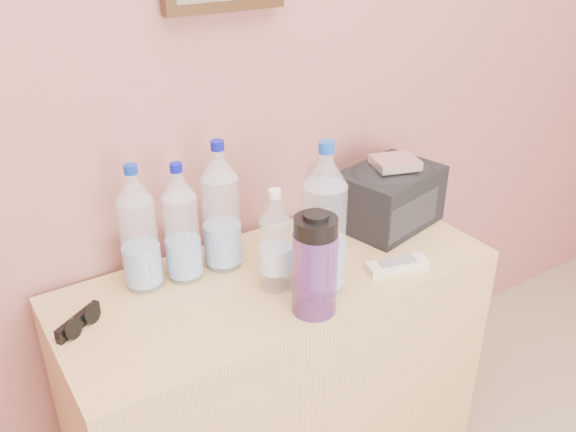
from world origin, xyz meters
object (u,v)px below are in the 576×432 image
object	(u,v)px
sunglasses	(78,322)
toiletry_bag	(390,194)
pet_large_d	(324,227)
pet_large_a	(139,235)
pet_small	(275,246)
dresser	(279,378)
pet_large_b	(182,229)
nalgene_bottle	(315,264)
pet_large_c	(221,213)
ac_remote	(397,265)
foil_packet	(395,162)

from	to	relation	value
sunglasses	toiletry_bag	size ratio (longest dim) A/B	0.45
pet_large_d	pet_large_a	bearing A→B (deg)	146.25
pet_large_a	pet_large_d	distance (m)	0.43
pet_small	dresser	bearing A→B (deg)	51.00
pet_large_d	pet_small	world-z (taller)	pet_large_d
pet_large_b	nalgene_bottle	bearing A→B (deg)	-56.68
pet_large_b	nalgene_bottle	xyz separation A→B (m)	(0.19, -0.28, -0.01)
dresser	pet_small	xyz separation A→B (m)	(-0.03, -0.04, 0.45)
pet_large_c	sunglasses	distance (m)	0.41
ac_remote	pet_large_c	bearing A→B (deg)	158.21
pet_large_d	ac_remote	xyz separation A→B (m)	(0.20, -0.04, -0.15)
nalgene_bottle	foil_packet	xyz separation A→B (m)	(0.40, 0.20, 0.08)
dresser	pet_small	size ratio (longest dim) A/B	4.28
dresser	pet_large_d	bearing A→B (deg)	-61.18
dresser	nalgene_bottle	distance (m)	0.49
pet_large_d	toiletry_bag	size ratio (longest dim) A/B	1.34
pet_large_d	pet_small	xyz separation A→B (m)	(-0.09, 0.06, -0.05)
dresser	toiletry_bag	xyz separation A→B (m)	(0.40, 0.06, 0.43)
nalgene_bottle	ac_remote	size ratio (longest dim) A/B	1.55
pet_large_b	pet_large_c	world-z (taller)	pet_large_c
pet_large_b	pet_large_d	xyz separation A→B (m)	(0.26, -0.22, 0.03)
pet_small	sunglasses	xyz separation A→B (m)	(-0.44, 0.09, -0.10)
sunglasses	pet_small	bearing A→B (deg)	-44.66
pet_small	sunglasses	bearing A→B (deg)	168.09
dresser	foil_packet	size ratio (longest dim) A/B	9.42
pet_small	ac_remote	distance (m)	0.33
ac_remote	pet_large_a	bearing A→B (deg)	167.72
pet_small	foil_packet	world-z (taller)	pet_small
toiletry_bag	pet_large_d	bearing A→B (deg)	-167.71
pet_large_b	pet_large_d	distance (m)	0.34
nalgene_bottle	ac_remote	bearing A→B (deg)	5.48
pet_large_b	nalgene_bottle	size ratio (longest dim) A/B	1.23
dresser	pet_large_b	bearing A→B (deg)	150.20
sunglasses	toiletry_bag	bearing A→B (deg)	-32.49
pet_large_b	toiletry_bag	size ratio (longest dim) A/B	1.09
pet_large_a	foil_packet	bearing A→B (deg)	-8.14
pet_large_b	foil_packet	size ratio (longest dim) A/B	2.59
pet_large_b	ac_remote	world-z (taller)	pet_large_b
nalgene_bottle	sunglasses	size ratio (longest dim) A/B	1.96
pet_small	pet_large_c	bearing A→B (deg)	111.22
pet_large_a	toiletry_bag	world-z (taller)	pet_large_a
pet_large_b	pet_large_c	xyz separation A→B (m)	(0.10, -0.00, 0.01)
pet_large_d	foil_packet	world-z (taller)	pet_large_d
nalgene_bottle	toiletry_bag	world-z (taller)	nalgene_bottle
pet_large_a	pet_large_b	xyz separation A→B (m)	(0.10, -0.02, -0.01)
dresser	nalgene_bottle	world-z (taller)	nalgene_bottle
ac_remote	pet_large_d	bearing A→B (deg)	-176.62
toiletry_bag	foil_packet	size ratio (longest dim) A/B	2.37
ac_remote	foil_packet	size ratio (longest dim) A/B	1.36
sunglasses	pet_large_d	bearing A→B (deg)	-49.11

